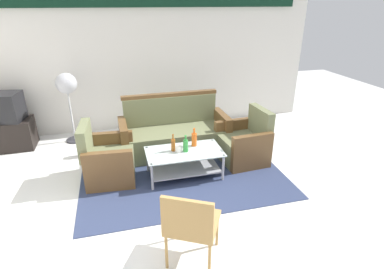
# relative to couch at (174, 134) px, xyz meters

# --- Properties ---
(ground_plane) EXTENTS (14.00, 14.00, 0.00)m
(ground_plane) POSITION_rel_couch_xyz_m (-0.17, -1.70, -0.32)
(ground_plane) COLOR white
(wall_back) EXTENTS (6.52, 0.19, 2.80)m
(wall_back) POSITION_rel_couch_xyz_m (-0.17, 1.35, 1.16)
(wall_back) COLOR silver
(wall_back) RESTS_ON ground
(rug) EXTENTS (2.94, 2.24, 0.01)m
(rug) POSITION_rel_couch_xyz_m (-0.04, -0.72, -0.31)
(rug) COLOR #2D3856
(rug) RESTS_ON ground
(couch) EXTENTS (1.81, 0.77, 0.96)m
(couch) POSITION_rel_couch_xyz_m (0.00, 0.00, 0.00)
(couch) COLOR #6B704C
(couch) RESTS_ON rug
(armchair_left) EXTENTS (0.75, 0.81, 0.85)m
(armchair_left) POSITION_rel_couch_xyz_m (-1.10, -0.63, -0.03)
(armchair_left) COLOR #6B704C
(armchair_left) RESTS_ON rug
(armchair_right) EXTENTS (0.75, 0.81, 0.85)m
(armchair_right) POSITION_rel_couch_xyz_m (1.02, -0.60, -0.03)
(armchair_right) COLOR #6B704C
(armchair_right) RESTS_ON rug
(coffee_table) EXTENTS (1.10, 0.60, 0.40)m
(coffee_table) POSITION_rel_couch_xyz_m (-0.02, -0.84, -0.04)
(coffee_table) COLOR silver
(coffee_table) RESTS_ON rug
(bottle_orange) EXTENTS (0.08, 0.08, 0.28)m
(bottle_orange) POSITION_rel_couch_xyz_m (0.16, -0.70, 0.20)
(bottle_orange) COLOR #D85919
(bottle_orange) RESTS_ON coffee_table
(bottle_green) EXTENTS (0.07, 0.07, 0.25)m
(bottle_green) POSITION_rel_couch_xyz_m (-0.00, -0.85, 0.19)
(bottle_green) COLOR #2D8C38
(bottle_green) RESTS_ON coffee_table
(bottle_brown) EXTENTS (0.06, 0.06, 0.26)m
(bottle_brown) POSITION_rel_couch_xyz_m (-0.17, -0.79, 0.19)
(bottle_brown) COLOR brown
(bottle_brown) RESTS_ON coffee_table
(cup) EXTENTS (0.08, 0.08, 0.10)m
(cup) POSITION_rel_couch_xyz_m (-0.10, -0.85, 0.14)
(cup) COLOR silver
(cup) RESTS_ON coffee_table
(tv_stand) EXTENTS (0.80, 0.50, 0.52)m
(tv_stand) POSITION_rel_couch_xyz_m (-2.77, 0.85, -0.06)
(tv_stand) COLOR black
(tv_stand) RESTS_ON ground
(television) EXTENTS (0.67, 0.54, 0.48)m
(television) POSITION_rel_couch_xyz_m (-2.77, 0.85, 0.44)
(television) COLOR black
(television) RESTS_ON tv_stand
(pedestal_fan) EXTENTS (0.36, 0.36, 1.27)m
(pedestal_fan) POSITION_rel_couch_xyz_m (-1.71, 0.90, 0.70)
(pedestal_fan) COLOR #2D2D33
(pedestal_fan) RESTS_ON ground
(wicker_chair) EXTENTS (0.65, 0.65, 0.84)m
(wicker_chair) POSITION_rel_couch_xyz_m (-0.34, -2.47, 0.18)
(wicker_chair) COLOR #AD844C
(wicker_chair) RESTS_ON ground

